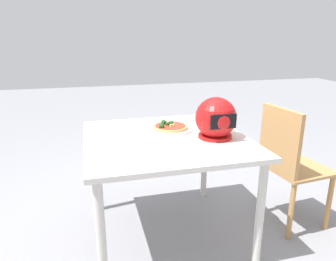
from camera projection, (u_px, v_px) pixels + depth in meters
ground_plane at (166, 234)px, 2.22m from camera, size 14.00×14.00×0.00m
dining_table at (166, 149)px, 2.03m from camera, size 1.03×1.02×0.73m
pizza_plate at (170, 129)px, 2.15m from camera, size 0.31×0.31×0.01m
pizza at (170, 126)px, 2.15m from camera, size 0.24×0.24×0.05m
motorcycle_helmet at (216, 119)px, 1.96m from camera, size 0.26×0.26×0.26m
chair_side at (288, 161)px, 2.20m from camera, size 0.44×0.44×0.90m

